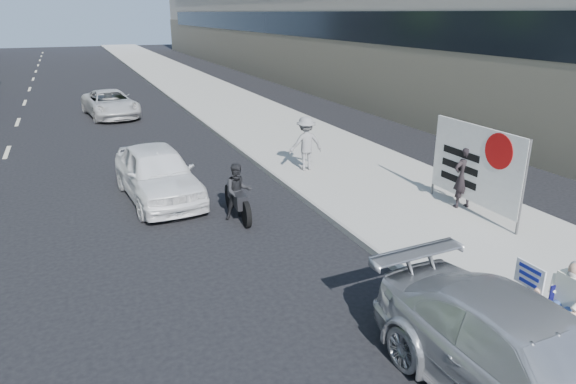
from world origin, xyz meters
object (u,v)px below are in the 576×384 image
seated_protester (563,298)px  jogger (306,143)px  parked_sedan (532,368)px  protest_banner (475,164)px  motorcycle (238,194)px  white_sedan_near (157,173)px  white_sedan_far (110,104)px  pedestrian_woman (464,177)px

seated_protester → jogger: size_ratio=0.77×
jogger → parked_sedan: 10.71m
jogger → protest_banner: protest_banner is taller
motorcycle → white_sedan_near: bearing=130.8°
seated_protester → white_sedan_far: seated_protester is taller
pedestrian_woman → protest_banner: bearing=92.2°
parked_sedan → motorcycle: bearing=96.4°
jogger → white_sedan_far: 13.37m
jogger → white_sedan_far: size_ratio=0.37×
motorcycle → jogger: bearing=46.3°
pedestrian_woman → motorcycle: (-5.40, 1.89, -0.32)m
parked_sedan → white_sedan_near: size_ratio=1.10×
white_sedan_near → jogger: bearing=1.7°
jogger → parked_sedan: (-1.79, -10.55, -0.30)m
seated_protester → protest_banner: protest_banner is taller
protest_banner → white_sedan_far: protest_banner is taller
parked_sedan → protest_banner: bearing=50.9°
parked_sedan → white_sedan_far: 23.22m
motorcycle → parked_sedan: bearing=-75.2°
seated_protester → protest_banner: (2.49, 4.70, 0.53)m
white_sedan_far → protest_banner: bearing=-75.0°
jogger → protest_banner: size_ratio=0.56×
seated_protester → motorcycle: (-2.86, 6.96, -0.24)m
jogger → parked_sedan: jogger is taller
seated_protester → parked_sedan: 1.76m
pedestrian_woman → white_sedan_near: bearing=-21.2°
seated_protester → jogger: 9.70m
seated_protester → white_sedan_near: 10.20m
seated_protester → white_sedan_near: (-4.45, 9.18, -0.12)m
seated_protester → motorcycle: 7.53m
protest_banner → motorcycle: 5.86m
protest_banner → motorcycle: (-5.35, 2.27, -0.76)m
white_sedan_far → motorcycle: bearing=-90.5°
protest_banner → parked_sedan: size_ratio=0.63×
jogger → protest_banner: (2.23, -5.00, 0.40)m
pedestrian_woman → protest_banner: 0.59m
motorcycle → white_sedan_far: bearing=101.6°
seated_protester → parked_sedan: size_ratio=0.27×
protest_banner → pedestrian_woman: bearing=82.9°
seated_protester → white_sedan_far: (-4.57, 22.16, -0.23)m
pedestrian_woman → white_sedan_far: bearing=-58.2°
jogger → motorcycle: (-3.12, -2.73, -0.36)m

